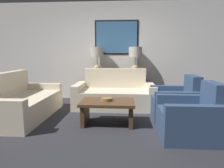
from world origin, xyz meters
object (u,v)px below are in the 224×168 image
Objects in this scene: table_lamp_right at (135,56)px; coffee_table at (108,108)px; couch_by_back_wall at (115,95)px; couch_by_side at (22,103)px; armchair_near_back_wall at (176,103)px; armchair_near_camera at (191,119)px; table_lamp_left at (97,56)px; console_table at (116,87)px; decorative_bowl at (107,99)px.

coffee_table is (-0.56, -1.85, -0.90)m from table_lamp_right.
couch_by_back_wall and couch_by_side have the same top height.
armchair_near_back_wall is (1.26, -0.72, -0.00)m from couch_by_back_wall.
armchair_near_camera is at bearing -90.00° from armchair_near_back_wall.
table_lamp_left reaches higher than couch_by_side.
armchair_near_back_wall reaches higher than console_table.
couch_by_back_wall reaches higher than console_table.
table_lamp_left is 0.37× the size of couch_by_side.
couch_by_side is (-1.79, -0.93, 0.00)m from couch_by_back_wall.
table_lamp_right is 2.94m from couch_by_side.
table_lamp_right reaches higher than decorative_bowl.
couch_by_side is at bearing -145.34° from table_lamp_right.
couch_by_side reaches higher than coffee_table.
armchair_near_back_wall is at bearing -61.31° from table_lamp_right.
couch_by_back_wall is at bearing 150.28° from armchair_near_back_wall.
decorative_bowl is at bearing -76.65° from table_lamp_left.
decorative_bowl is 1.42m from armchair_near_back_wall.
table_lamp_left is 3.06m from armchair_near_camera.
couch_by_side is at bearing 172.26° from decorative_bowl.
table_lamp_left is 0.81× the size of armchair_near_back_wall.
coffee_table is at bearing -54.95° from decorative_bowl.
console_table reaches higher than coffee_table.
couch_by_back_wall is at bearing 86.31° from decorative_bowl.
armchair_near_camera is (1.26, -2.32, -0.08)m from console_table.
decorative_bowl is 0.24× the size of armchair_near_camera.
decorative_bowl is (-0.02, 0.03, 0.15)m from coffee_table.
table_lamp_left is at bearing 142.01° from armchair_near_back_wall.
couch_by_side is (-1.28, -1.59, -0.91)m from table_lamp_left.
couch_by_side is 3.06m from armchair_near_back_wall.
couch_by_side is 1.95× the size of coffee_table.
table_lamp_right is at bearing 118.69° from armchair_near_back_wall.
decorative_bowl is 0.24× the size of armchair_near_back_wall.
armchair_near_back_wall reaches higher than decorative_bowl.
table_lamp_right reaches higher than armchair_near_back_wall.
coffee_table is at bearing -106.83° from table_lamp_right.
console_table is 2.24× the size of table_lamp_left.
decorative_bowl is at bearing -93.69° from couch_by_back_wall.
console_table is 2.39m from couch_by_side.
table_lamp_left is 1.24m from couch_by_back_wall.
console_table is 0.98m from table_lamp_right.
armchair_near_back_wall is (1.26, -1.38, -0.08)m from console_table.
table_lamp_left is 2.11m from coffee_table.
table_lamp_left reaches higher than couch_by_back_wall.
table_lamp_right is at bearing 72.29° from decorative_bowl.
console_table is 1.85m from coffee_table.
table_lamp_left is 0.81× the size of armchair_near_camera.
decorative_bowl is at bearing -161.85° from armchair_near_back_wall.
couch_by_side is at bearing -152.62° from couch_by_back_wall.
armchair_near_camera is at bearing -13.50° from couch_by_side.
coffee_table is at bearing -91.65° from console_table.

